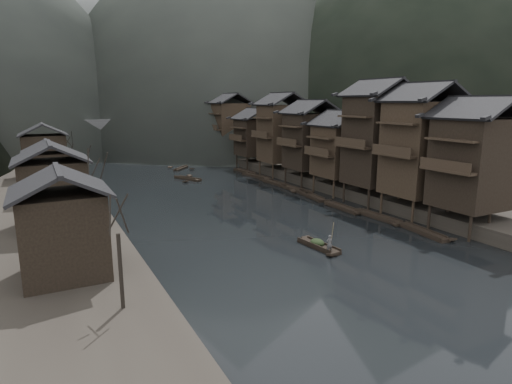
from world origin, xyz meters
TOP-DOWN VIEW (x-y plane):
  - water at (0.00, 0.00)m, footprint 300.00×300.00m
  - right_bank at (35.00, 40.00)m, footprint 40.00×200.00m
  - stilt_houses at (17.28, 18.76)m, footprint 9.00×67.60m
  - left_houses at (-20.50, 20.12)m, footprint 8.10×53.20m
  - bare_trees at (-17.00, 13.01)m, footprint 3.51×61.88m
  - moored_sampans at (12.17, 14.91)m, footprint 2.86×49.40m
  - midriver_boats at (1.56, 45.22)m, footprint 7.32×29.07m
  - stone_bridge at (-0.00, 72.00)m, footprint 40.00×6.00m
  - hills at (6.77, 164.23)m, footprint 320.00×380.00m
  - hero_sampan at (0.41, -5.30)m, footprint 1.60×5.37m
  - cargo_heap at (0.44, -5.05)m, footprint 1.17×1.53m
  - boatman at (0.22, -7.14)m, footprint 0.63×0.46m
  - bamboo_pole at (0.42, -7.14)m, footprint 1.05×1.77m

SIDE VIEW (x-z plane):
  - water at x=0.00m, z-range 0.00..0.00m
  - midriver_boats at x=1.56m, z-range -0.02..0.43m
  - moored_sampans at x=12.17m, z-range -0.03..0.44m
  - hero_sampan at x=0.41m, z-range -0.02..0.42m
  - cargo_heap at x=0.44m, z-range 0.44..1.14m
  - right_bank at x=35.00m, z-range 0.00..1.80m
  - boatman at x=0.22m, z-range 0.44..2.04m
  - bamboo_pole at x=0.42m, z-range 2.04..5.78m
  - stone_bridge at x=0.00m, z-range 0.61..9.61m
  - left_houses at x=-20.50m, z-range 1.30..10.02m
  - bare_trees at x=-17.00m, z-range 2.47..9.49m
  - stilt_houses at x=17.28m, z-range 0.84..16.98m
  - hills at x=6.77m, z-range -4.51..108.90m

